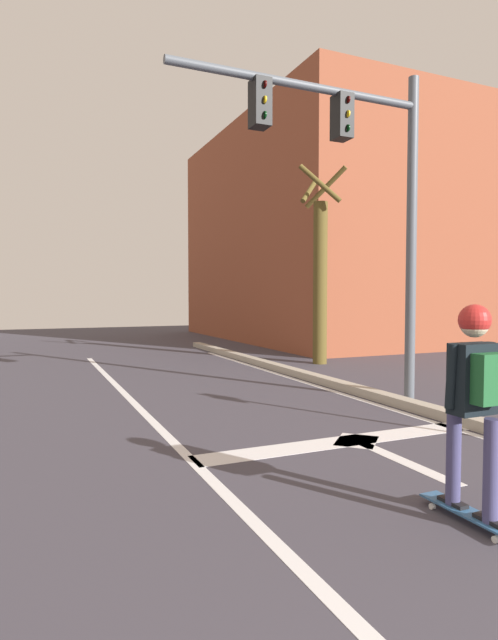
{
  "coord_description": "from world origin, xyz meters",
  "views": [
    {
      "loc": [
        -1.7,
        1.74,
        1.68
      ],
      "look_at": [
        0.94,
        7.79,
        1.37
      ],
      "focal_mm": 28.61,
      "sensor_mm": 36.0,
      "label": 1
    }
  ],
  "objects_px": {
    "skateboard": "(471,514)",
    "skater": "(475,384)",
    "roadside_tree": "(320,274)",
    "traffic_signal_mast": "(357,172)"
  },
  "relations": [
    {
      "from": "skateboard",
      "to": "traffic_signal_mast",
      "type": "distance_m",
      "value": 5.28
    },
    {
      "from": "skater",
      "to": "roadside_tree",
      "type": "bearing_deg",
      "value": 65.7
    },
    {
      "from": "traffic_signal_mast",
      "to": "roadside_tree",
      "type": "xyz_separation_m",
      "value": [
        2.11,
        4.48,
        -1.3
      ]
    },
    {
      "from": "skateboard",
      "to": "skater",
      "type": "relative_size",
      "value": 0.57
    },
    {
      "from": "traffic_signal_mast",
      "to": "skateboard",
      "type": "bearing_deg",
      "value": -113.21
    },
    {
      "from": "skateboard",
      "to": "roadside_tree",
      "type": "distance_m",
      "value": 9.19
    },
    {
      "from": "skateboard",
      "to": "roadside_tree",
      "type": "relative_size",
      "value": 0.18
    },
    {
      "from": "skater",
      "to": "roadside_tree",
      "type": "height_order",
      "value": "roadside_tree"
    },
    {
      "from": "roadside_tree",
      "to": "traffic_signal_mast",
      "type": "bearing_deg",
      "value": -115.26
    },
    {
      "from": "skater",
      "to": "roadside_tree",
      "type": "distance_m",
      "value": 9.03
    }
  ]
}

